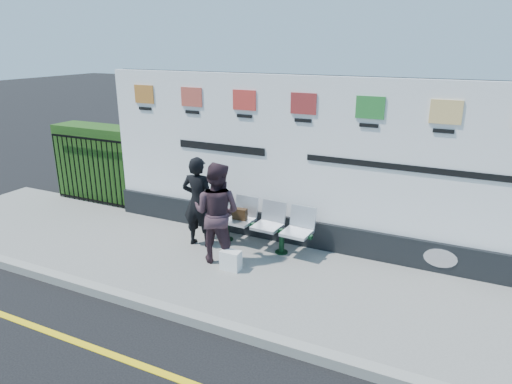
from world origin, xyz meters
TOP-DOWN VIEW (x-y plane):
  - ground at (0.00, 0.00)m, footprint 80.00×80.00m
  - pavement at (0.00, 2.50)m, footprint 14.00×3.00m
  - kerb at (0.00, 1.00)m, footprint 14.00×0.18m
  - yellow_line at (0.00, 0.00)m, footprint 14.00×0.10m
  - billboard at (0.50, 3.85)m, footprint 8.00×0.30m
  - hedge at (-4.58, 4.30)m, footprint 2.35×0.70m
  - railing at (-4.58, 3.85)m, footprint 2.05×0.06m
  - bench at (-0.22, 3.34)m, footprint 2.19×0.69m
  - woman_left at (-1.14, 2.99)m, footprint 0.64×0.46m
  - woman_right at (-0.53, 2.59)m, footprint 0.87×0.70m
  - handbag_brown at (-0.50, 3.36)m, footprint 0.27×0.13m
  - carrier_bag_white at (-0.16, 2.38)m, footprint 0.32×0.19m

SIDE VIEW (x-z plane):
  - ground at x=0.00m, z-range 0.00..0.00m
  - yellow_line at x=0.00m, z-range 0.00..0.01m
  - pavement at x=0.00m, z-range 0.00..0.12m
  - kerb at x=0.00m, z-range 0.00..0.14m
  - carrier_bag_white at x=-0.16m, z-range 0.12..0.44m
  - bench at x=-0.22m, z-range 0.12..0.58m
  - handbag_brown at x=-0.50m, z-range 0.58..0.79m
  - railing at x=-4.58m, z-range 0.12..1.66m
  - woman_left at x=-1.14m, z-range 0.12..1.76m
  - hedge at x=-4.58m, z-range 0.12..1.82m
  - woman_right at x=-0.53m, z-range 0.12..1.82m
  - billboard at x=0.50m, z-range -0.08..2.92m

